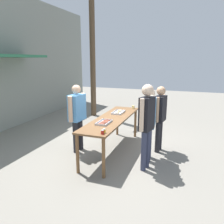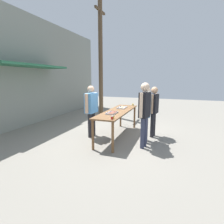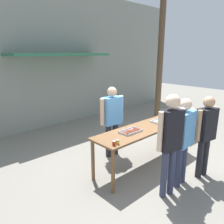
{
  "view_description": "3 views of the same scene",
  "coord_description": "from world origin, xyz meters",
  "px_view_note": "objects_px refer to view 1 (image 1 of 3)",
  "views": [
    {
      "loc": [
        -4.9,
        -1.78,
        2.29
      ],
      "look_at": [
        0.0,
        0.0,
        1.04
      ],
      "focal_mm": 35.0,
      "sensor_mm": 36.0,
      "label": 1
    },
    {
      "loc": [
        -5.34,
        -1.75,
        1.93
      ],
      "look_at": [
        -0.5,
        0.01,
        0.94
      ],
      "focal_mm": 28.0,
      "sensor_mm": 36.0,
      "label": 2
    },
    {
      "loc": [
        -3.63,
        -2.79,
        2.45
      ],
      "look_at": [
        -0.25,
        0.83,
        1.11
      ],
      "focal_mm": 35.0,
      "sensor_mm": 36.0,
      "label": 3
    }
  ],
  "objects_px": {
    "condiment_jar_mustard": "(102,132)",
    "person_customer_waiting_in_line": "(149,119)",
    "food_tray_buns": "(118,112)",
    "condiment_jar_ketchup": "(104,131)",
    "person_customer_with_cup": "(160,113)",
    "food_tray_sausages": "(104,123)",
    "person_customer_holding_hotdog": "(147,119)",
    "utility_pole": "(92,40)",
    "beer_cup": "(133,107)",
    "person_server_behind_table": "(77,113)"
  },
  "relations": [
    {
      "from": "food_tray_buns",
      "to": "person_customer_with_cup",
      "type": "relative_size",
      "value": 0.28
    },
    {
      "from": "condiment_jar_ketchup",
      "to": "beer_cup",
      "type": "distance_m",
      "value": 2.31
    },
    {
      "from": "beer_cup",
      "to": "person_customer_holding_hotdog",
      "type": "height_order",
      "value": "person_customer_holding_hotdog"
    },
    {
      "from": "person_server_behind_table",
      "to": "person_customer_waiting_in_line",
      "type": "xyz_separation_m",
      "value": [
        0.11,
        -1.77,
        -0.01
      ]
    },
    {
      "from": "food_tray_sausages",
      "to": "person_customer_waiting_in_line",
      "type": "xyz_separation_m",
      "value": [
        0.36,
        -0.96,
        0.09
      ]
    },
    {
      "from": "food_tray_buns",
      "to": "person_customer_waiting_in_line",
      "type": "xyz_separation_m",
      "value": [
        -0.68,
        -0.96,
        0.09
      ]
    },
    {
      "from": "person_server_behind_table",
      "to": "utility_pole",
      "type": "bearing_deg",
      "value": 22.06
    },
    {
      "from": "food_tray_buns",
      "to": "person_customer_with_cup",
      "type": "bearing_deg",
      "value": -95.07
    },
    {
      "from": "person_customer_with_cup",
      "to": "person_customer_waiting_in_line",
      "type": "relative_size",
      "value": 0.99
    },
    {
      "from": "condiment_jar_mustard",
      "to": "person_customer_waiting_in_line",
      "type": "xyz_separation_m",
      "value": [
        1.07,
        -0.7,
        0.06
      ]
    },
    {
      "from": "food_tray_buns",
      "to": "condiment_jar_ketchup",
      "type": "distance_m",
      "value": 1.68
    },
    {
      "from": "utility_pole",
      "to": "person_customer_holding_hotdog",
      "type": "bearing_deg",
      "value": -142.35
    },
    {
      "from": "beer_cup",
      "to": "person_customer_waiting_in_line",
      "type": "xyz_separation_m",
      "value": [
        -1.33,
        -0.71,
        0.05
      ]
    },
    {
      "from": "food_tray_sausages",
      "to": "person_customer_waiting_in_line",
      "type": "height_order",
      "value": "person_customer_waiting_in_line"
    },
    {
      "from": "condiment_jar_mustard",
      "to": "condiment_jar_ketchup",
      "type": "bearing_deg",
      "value": -0.38
    },
    {
      "from": "person_customer_holding_hotdog",
      "to": "utility_pole",
      "type": "bearing_deg",
      "value": -128.75
    },
    {
      "from": "food_tray_buns",
      "to": "condiment_jar_ketchup",
      "type": "height_order",
      "value": "condiment_jar_ketchup"
    },
    {
      "from": "food_tray_sausages",
      "to": "beer_cup",
      "type": "distance_m",
      "value": 1.71
    },
    {
      "from": "food_tray_buns",
      "to": "condiment_jar_mustard",
      "type": "distance_m",
      "value": 1.77
    },
    {
      "from": "food_tray_sausages",
      "to": "person_customer_with_cup",
      "type": "height_order",
      "value": "person_customer_with_cup"
    },
    {
      "from": "condiment_jar_mustard",
      "to": "food_tray_sausages",
      "type": "bearing_deg",
      "value": 19.88
    },
    {
      "from": "condiment_jar_mustard",
      "to": "person_server_behind_table",
      "type": "height_order",
      "value": "person_server_behind_table"
    },
    {
      "from": "person_customer_waiting_in_line",
      "to": "utility_pole",
      "type": "relative_size",
      "value": 0.28
    },
    {
      "from": "beer_cup",
      "to": "person_customer_holding_hotdog",
      "type": "xyz_separation_m",
      "value": [
        -1.81,
        -0.75,
        0.18
      ]
    },
    {
      "from": "food_tray_buns",
      "to": "condiment_jar_mustard",
      "type": "height_order",
      "value": "condiment_jar_mustard"
    },
    {
      "from": "person_customer_with_cup",
      "to": "beer_cup",
      "type": "bearing_deg",
      "value": -121.4
    },
    {
      "from": "person_server_behind_table",
      "to": "person_customer_holding_hotdog",
      "type": "distance_m",
      "value": 1.85
    },
    {
      "from": "person_customer_holding_hotdog",
      "to": "person_customer_waiting_in_line",
      "type": "height_order",
      "value": "person_customer_holding_hotdog"
    },
    {
      "from": "beer_cup",
      "to": "person_server_behind_table",
      "type": "bearing_deg",
      "value": 143.76
    },
    {
      "from": "food_tray_buns",
      "to": "utility_pole",
      "type": "relative_size",
      "value": 0.08
    },
    {
      "from": "beer_cup",
      "to": "utility_pole",
      "type": "distance_m",
      "value": 3.7
    },
    {
      "from": "beer_cup",
      "to": "person_customer_holding_hotdog",
      "type": "relative_size",
      "value": 0.05
    },
    {
      "from": "food_tray_buns",
      "to": "person_server_behind_table",
      "type": "distance_m",
      "value": 1.15
    },
    {
      "from": "condiment_jar_mustard",
      "to": "condiment_jar_ketchup",
      "type": "height_order",
      "value": "same"
    },
    {
      "from": "person_customer_waiting_in_line",
      "to": "beer_cup",
      "type": "bearing_deg",
      "value": -156.89
    },
    {
      "from": "food_tray_buns",
      "to": "person_customer_holding_hotdog",
      "type": "xyz_separation_m",
      "value": [
        -1.16,
        -0.99,
        0.21
      ]
    },
    {
      "from": "food_tray_sausages",
      "to": "person_server_behind_table",
      "type": "relative_size",
      "value": 0.27
    },
    {
      "from": "food_tray_sausages",
      "to": "person_customer_holding_hotdog",
      "type": "relative_size",
      "value": 0.25
    },
    {
      "from": "food_tray_buns",
      "to": "person_customer_waiting_in_line",
      "type": "height_order",
      "value": "person_customer_waiting_in_line"
    },
    {
      "from": "beer_cup",
      "to": "person_server_behind_table",
      "type": "xyz_separation_m",
      "value": [
        -1.45,
        1.06,
        0.07
      ]
    },
    {
      "from": "person_server_behind_table",
      "to": "person_customer_waiting_in_line",
      "type": "relative_size",
      "value": 1.01
    },
    {
      "from": "condiment_jar_mustard",
      "to": "person_customer_waiting_in_line",
      "type": "height_order",
      "value": "person_customer_waiting_in_line"
    },
    {
      "from": "person_customer_waiting_in_line",
      "to": "condiment_jar_ketchup",
      "type": "bearing_deg",
      "value": -40.77
    },
    {
      "from": "food_tray_sausages",
      "to": "condiment_jar_ketchup",
      "type": "bearing_deg",
      "value": -157.53
    },
    {
      "from": "food_tray_buns",
      "to": "condiment_jar_mustard",
      "type": "bearing_deg",
      "value": -171.72
    },
    {
      "from": "person_customer_holding_hotdog",
      "to": "person_customer_with_cup",
      "type": "distance_m",
      "value": 1.07
    },
    {
      "from": "food_tray_sausages",
      "to": "person_server_behind_table",
      "type": "bearing_deg",
      "value": 73.15
    },
    {
      "from": "food_tray_buns",
      "to": "person_customer_with_cup",
      "type": "xyz_separation_m",
      "value": [
        -0.1,
        -1.12,
        0.09
      ]
    },
    {
      "from": "food_tray_sausages",
      "to": "utility_pole",
      "type": "relative_size",
      "value": 0.08
    },
    {
      "from": "condiment_jar_ketchup",
      "to": "person_customer_with_cup",
      "type": "relative_size",
      "value": 0.05
    }
  ]
}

